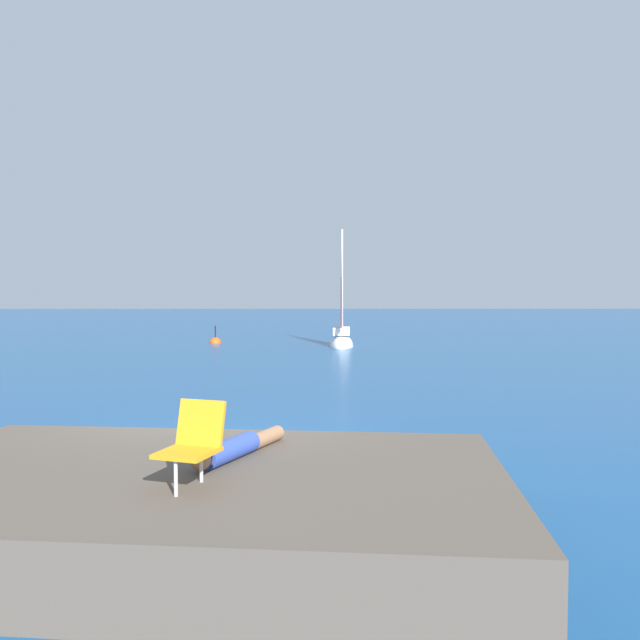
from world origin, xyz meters
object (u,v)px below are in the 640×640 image
at_px(sailboat_near, 342,339).
at_px(beach_chair, 194,440).
at_px(marker_buoy, 215,343).
at_px(person_sunbather, 236,448).

bearing_deg(sailboat_near, beach_chair, 178.02).
height_order(sailboat_near, marker_buoy, sailboat_near).
bearing_deg(sailboat_near, person_sunbather, 178.45).
distance_m(beach_chair, marker_buoy, 26.25).
xyz_separation_m(person_sunbather, beach_chair, (-0.28, -1.05, 0.33)).
distance_m(person_sunbather, marker_buoy, 25.24).
bearing_deg(marker_buoy, person_sunbather, -81.32).
distance_m(sailboat_near, marker_buoy, 6.41).
bearing_deg(beach_chair, sailboat_near, -166.53).
height_order(sailboat_near, person_sunbather, sailboat_near).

